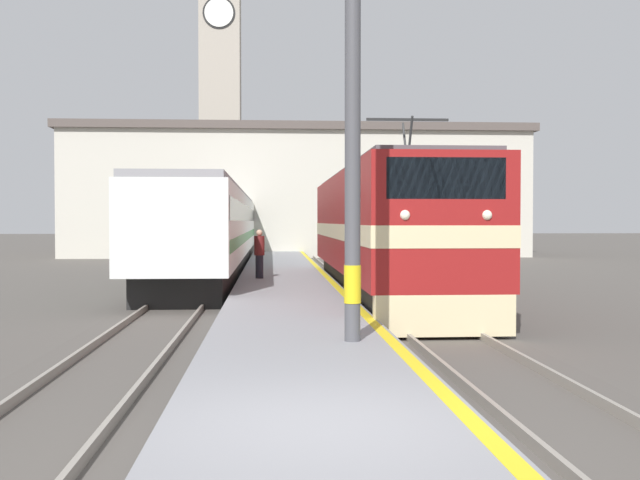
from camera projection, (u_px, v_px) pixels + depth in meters
name	position (u px, v px, depth m)	size (l,w,h in m)	color
ground_plane	(281.00, 268.00, 36.94)	(200.00, 200.00, 0.00)	#514C47
platform	(282.00, 270.00, 31.95)	(3.12, 140.00, 0.43)	gray
rail_track_near	(349.00, 274.00, 32.14)	(2.84, 140.00, 0.16)	#514C47
rail_track_far	(212.00, 275.00, 31.76)	(2.83, 140.00, 0.16)	#514C47
locomotive_train	(382.00, 232.00, 22.49)	(2.92, 16.55, 4.84)	black
passenger_train	(227.00, 227.00, 42.55)	(2.92, 48.52, 3.60)	black
catenary_mast	(358.00, 108.00, 11.72)	(2.37, 0.27, 7.39)	#4C4C51
person_on_platform	(259.00, 253.00, 24.67)	(0.34, 0.34, 1.61)	#23232D
clock_tower	(221.00, 93.00, 61.94)	(4.13, 4.13, 24.37)	#ADA393
station_building	(297.00, 192.00, 50.42)	(30.38, 8.50, 8.52)	beige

